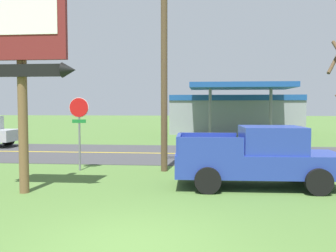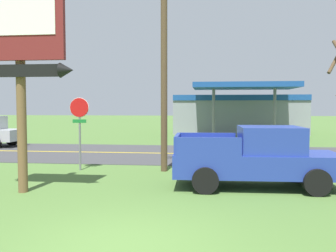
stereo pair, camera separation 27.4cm
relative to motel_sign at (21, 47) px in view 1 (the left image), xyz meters
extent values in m
plane|color=#4C7033|center=(3.88, -3.64, -4.34)|extent=(180.00, 180.00, 0.00)
cube|color=#3D3D3F|center=(3.88, 9.36, -4.33)|extent=(140.00, 8.00, 0.02)
cube|color=gold|center=(3.88, 9.36, -4.32)|extent=(126.00, 0.20, 0.01)
cylinder|color=brown|center=(-0.07, 0.13, -1.17)|extent=(0.28, 0.28, 6.34)
cube|color=maroon|center=(-0.07, -0.05, 0.65)|extent=(2.91, 0.16, 2.10)
cube|color=white|center=(-0.07, -0.14, 0.90)|extent=(2.44, 0.03, 1.17)
cube|color=black|center=(-0.07, -0.05, -0.70)|extent=(2.62, 0.12, 0.36)
cone|color=black|center=(1.44, -0.05, -0.70)|extent=(0.40, 0.44, 0.44)
cylinder|color=slate|center=(0.33, 3.93, -3.24)|extent=(0.08, 0.08, 2.20)
cylinder|color=red|center=(0.33, 3.90, -1.79)|extent=(0.76, 0.03, 0.76)
cylinder|color=white|center=(0.33, 3.92, -1.79)|extent=(0.80, 0.01, 0.80)
cube|color=#19722D|center=(0.33, 3.90, -2.34)|extent=(0.56, 0.03, 0.14)
cylinder|color=brown|center=(3.75, 4.12, -0.16)|extent=(0.26, 0.26, 8.36)
cube|color=gray|center=(8.29, 25.21, -2.54)|extent=(12.00, 6.00, 3.60)
cube|color=#19478C|center=(8.29, 22.16, -0.99)|extent=(12.00, 0.12, 0.50)
cube|color=#19478C|center=(8.29, 19.21, -0.14)|extent=(8.00, 5.00, 0.40)
cylinder|color=slate|center=(5.89, 19.21, -2.24)|extent=(0.24, 0.24, 4.20)
cylinder|color=slate|center=(10.69, 19.21, -2.24)|extent=(0.24, 0.24, 4.20)
cube|color=#233893|center=(7.01, 1.58, -3.58)|extent=(5.26, 2.11, 0.72)
cube|color=#233893|center=(7.46, 1.59, -2.80)|extent=(1.95, 1.85, 0.84)
cube|color=#28333D|center=(8.35, 1.62, -2.80)|extent=(0.15, 1.66, 0.71)
cube|color=#233893|center=(5.46, 2.45, -2.94)|extent=(1.95, 0.18, 0.56)
cube|color=#233893|center=(5.51, 0.61, -2.94)|extent=(1.95, 0.18, 0.56)
cube|color=#233893|center=(4.51, 1.50, -2.94)|extent=(0.17, 1.88, 0.56)
cylinder|color=black|center=(8.59, 2.60, -3.94)|extent=(0.81, 0.30, 0.80)
cylinder|color=black|center=(8.65, 0.64, -3.94)|extent=(0.81, 0.30, 0.80)
cylinder|color=black|center=(5.37, 2.51, -3.94)|extent=(0.81, 0.30, 0.80)
cylinder|color=black|center=(5.43, 0.55, -3.94)|extent=(0.81, 0.30, 0.80)
cylinder|color=black|center=(-7.45, 12.34, -3.94)|extent=(0.80, 0.28, 0.80)
camera|label=1|loc=(5.26, -10.12, -1.72)|focal=38.50mm
camera|label=2|loc=(5.53, -10.09, -1.72)|focal=38.50mm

